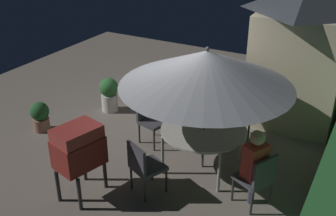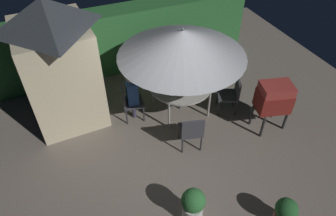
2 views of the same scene
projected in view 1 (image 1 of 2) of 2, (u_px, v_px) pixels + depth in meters
name	position (u px, v px, depth m)	size (l,w,h in m)	color
ground_plane	(164.00, 135.00, 8.08)	(11.00, 11.00, 0.00)	#6B6056
garden_shed	(299.00, 55.00, 8.02)	(1.63, 1.86, 2.86)	#C6B793
patio_table	(204.00, 132.00, 6.80)	(1.45, 1.45, 0.75)	#B2ADA3
patio_umbrella	(207.00, 68.00, 6.30)	(2.79, 2.79, 2.18)	#4C4C51
bbq_grill	(78.00, 148.00, 6.07)	(0.80, 0.66, 1.20)	maroon
chair_near_shed	(258.00, 177.00, 5.96)	(0.62, 0.62, 0.90)	#38383D
chair_far_side	(238.00, 115.00, 7.75)	(0.53, 0.52, 0.90)	#38383D
chair_toward_hedge	(151.00, 117.00, 7.66)	(0.56, 0.56, 0.90)	#38383D
chair_toward_house	(144.00, 165.00, 6.25)	(0.62, 0.61, 0.90)	#38383D
potted_plant_by_shed	(109.00, 94.00, 8.90)	(0.41, 0.41, 0.76)	silver
potted_plant_by_grill	(40.00, 116.00, 8.14)	(0.38, 0.38, 0.62)	#936651
person_in_red	(255.00, 160.00, 5.91)	(0.41, 0.37, 1.26)	#CC3D33
person_in_blue	(237.00, 104.00, 7.58)	(0.29, 0.37, 1.26)	#3866B2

